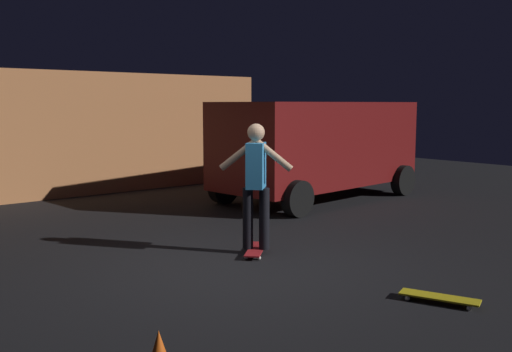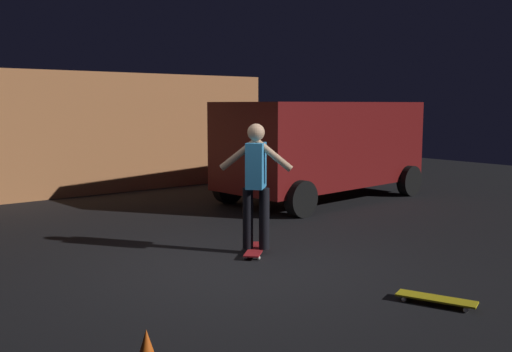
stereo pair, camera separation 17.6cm
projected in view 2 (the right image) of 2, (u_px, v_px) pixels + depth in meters
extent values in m
plane|color=black|center=(234.00, 268.00, 6.99)|extent=(28.00, 28.00, 0.00)
cube|color=#C67A47|center=(41.00, 131.00, 13.53)|extent=(10.25, 3.65, 2.69)
cube|color=maroon|center=(323.00, 143.00, 11.90)|extent=(4.74, 2.28, 1.70)
cube|color=black|center=(386.00, 124.00, 13.41)|extent=(0.21, 1.75, 0.64)
cylinder|color=black|center=(338.00, 173.00, 13.91)|extent=(0.68, 0.27, 0.66)
cylinder|color=black|center=(409.00, 181.00, 12.48)|extent=(0.68, 0.27, 0.66)
cylinder|color=black|center=(228.00, 187.00, 11.53)|extent=(0.68, 0.27, 0.66)
cylinder|color=black|center=(301.00, 199.00, 10.10)|extent=(0.68, 0.27, 0.66)
cube|color=#AD1E23|center=(256.00, 249.00, 7.67)|extent=(0.72, 0.67, 0.02)
sphere|color=silver|center=(254.00, 246.00, 7.98)|extent=(0.05, 0.05, 0.05)
sphere|color=silver|center=(266.00, 247.00, 7.95)|extent=(0.05, 0.05, 0.05)
sphere|color=silver|center=(245.00, 257.00, 7.39)|extent=(0.05, 0.05, 0.05)
sphere|color=silver|center=(258.00, 258.00, 7.36)|extent=(0.05, 0.05, 0.05)
cube|color=gold|center=(436.00, 299.00, 5.72)|extent=(0.47, 0.80, 0.02)
sphere|color=silver|center=(469.00, 305.00, 5.65)|extent=(0.05, 0.05, 0.05)
sphere|color=silver|center=(466.00, 310.00, 5.50)|extent=(0.05, 0.05, 0.05)
sphere|color=silver|center=(408.00, 295.00, 5.95)|extent=(0.05, 0.05, 0.05)
sphere|color=silver|center=(404.00, 299.00, 5.80)|extent=(0.05, 0.05, 0.05)
cylinder|color=black|center=(248.00, 218.00, 7.63)|extent=(0.14, 0.14, 0.82)
cylinder|color=black|center=(264.00, 219.00, 7.59)|extent=(0.14, 0.14, 0.82)
cube|color=#338CCC|center=(256.00, 165.00, 7.52)|extent=(0.43, 0.42, 0.60)
sphere|color=tan|center=(256.00, 132.00, 7.47)|extent=(0.23, 0.23, 0.23)
cylinder|color=tan|center=(240.00, 154.00, 7.54)|extent=(0.43, 0.46, 0.46)
cylinder|color=tan|center=(273.00, 154.00, 7.47)|extent=(0.43, 0.46, 0.46)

